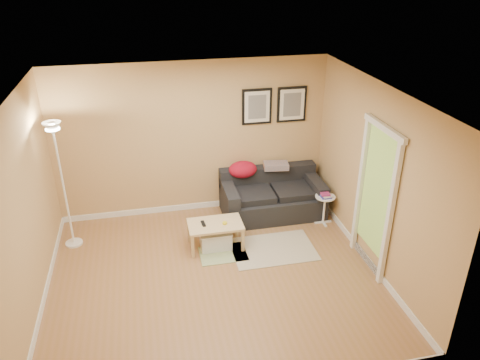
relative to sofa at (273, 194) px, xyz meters
The scene contains 24 objects.
floor 2.02m from the sofa, 129.63° to the right, with size 4.50×4.50×0.00m, color #996941.
ceiling 2.98m from the sofa, 129.63° to the right, with size 4.50×4.50×0.00m, color white.
wall_back 1.64m from the sofa, 159.65° to the left, with size 4.50×4.50×0.00m, color tan.
wall_front 3.86m from the sofa, 109.75° to the right, with size 4.50×4.50×0.00m, color tan.
wall_left 3.95m from the sofa, 156.49° to the right, with size 4.00×4.00×0.00m, color tan.
wall_right 2.04m from the sofa, 57.28° to the right, with size 4.00×4.00×0.00m, color tan.
baseboard_back 1.39m from the sofa, 160.05° to the left, with size 4.50×0.02×0.10m, color white.
baseboard_left 3.84m from the sofa, 156.43° to the right, with size 0.02×4.00×0.10m, color white.
baseboard_right 1.84m from the sofa, 57.55° to the right, with size 0.02×4.00×0.10m, color white.
sofa is the anchor object (origin of this frame).
red_throw 0.66m from the sofa, 150.63° to the left, with size 0.48×0.36×0.28m, color #AC0F35, non-canonical shape.
plaid_throw 0.50m from the sofa, 65.35° to the left, with size 0.42×0.26×0.10m, color tan, non-canonical shape.
framed_print_left 1.50m from the sofa, 112.80° to the left, with size 0.50×0.04×0.60m, color black, non-canonical shape.
framed_print_right 1.55m from the sofa, 47.14° to the left, with size 0.50×0.04×0.60m, color black, non-canonical shape.
area_rug 1.15m from the sofa, 104.96° to the right, with size 1.25×0.85×0.01m, color #B8A992.
green_runner 1.50m from the sofa, 136.12° to the right, with size 0.70×0.50×0.01m, color #668C4C.
coffee_table 1.38m from the sofa, 145.17° to the right, with size 0.82×0.50×0.41m, color #DFC088, non-canonical shape.
remote_control 1.51m from the sofa, 149.67° to the right, with size 0.05×0.16×0.02m, color black.
tape_roll 1.28m from the sofa, 140.06° to the right, with size 0.07×0.07×0.03m, color yellow.
storage_bin 1.40m from the sofa, 144.53° to the right, with size 0.48×0.35×0.29m, color white, non-canonical shape.
side_table 0.90m from the sofa, 32.52° to the right, with size 0.33×0.33×0.50m, color white, non-canonical shape.
book_stack 0.90m from the sofa, 32.86° to the right, with size 0.16×0.21×0.07m, color #303090, non-canonical shape.
floor_lamp 3.33m from the sofa, behind, with size 0.26×0.26×2.00m, color white, non-canonical shape.
doorway 2.03m from the sofa, 60.96° to the right, with size 0.12×1.01×2.13m, color white, non-canonical shape.
Camera 1 is at (-0.76, -5.15, 4.08)m, focal length 34.65 mm.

